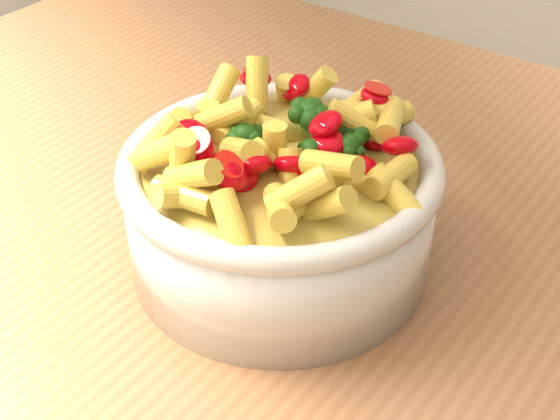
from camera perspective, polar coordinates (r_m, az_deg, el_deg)
The scene contains 3 objects.
table at distance 0.67m, azimuth 5.09°, elevation -9.98°, with size 1.20×0.80×0.90m.
serving_bowl at distance 0.56m, azimuth 0.00°, elevation 0.10°, with size 0.23×0.23×0.10m.
pasta_salad at distance 0.53m, azimuth 0.00°, elevation 5.42°, with size 0.18×0.18×0.04m.
Camera 1 is at (0.22, -0.41, 1.28)m, focal length 50.00 mm.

